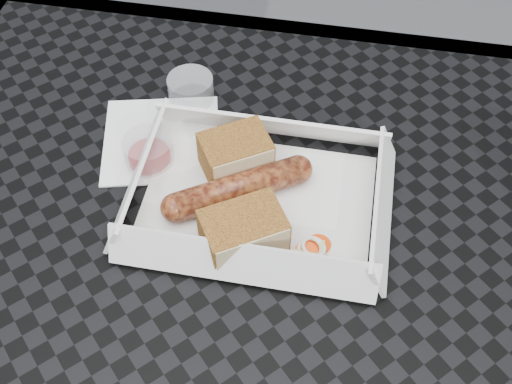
% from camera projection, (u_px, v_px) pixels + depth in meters
% --- Properties ---
extents(patio_table, '(0.80, 0.80, 0.74)m').
position_uv_depth(patio_table, '(238.00, 344.00, 0.62)').
color(patio_table, black).
rests_on(patio_table, ground).
extents(food_tray, '(0.22, 0.15, 0.00)m').
position_uv_depth(food_tray, '(258.00, 201.00, 0.62)').
color(food_tray, white).
rests_on(food_tray, patio_table).
extents(bratwurst, '(0.14, 0.10, 0.03)m').
position_uv_depth(bratwurst, '(238.00, 188.00, 0.61)').
color(bratwurst, brown).
rests_on(bratwurst, food_tray).
extents(bread_near, '(0.08, 0.07, 0.04)m').
position_uv_depth(bread_near, '(236.00, 154.00, 0.63)').
color(bread_near, '#8F5E23').
rests_on(bread_near, food_tray).
extents(bread_far, '(0.09, 0.08, 0.04)m').
position_uv_depth(bread_far, '(243.00, 230.00, 0.58)').
color(bread_far, '#8F5E23').
rests_on(bread_far, food_tray).
extents(veg_garnish, '(0.03, 0.03, 0.00)m').
position_uv_depth(veg_garnish, '(314.00, 256.00, 0.58)').
color(veg_garnish, '#F8450A').
rests_on(veg_garnish, food_tray).
extents(napkin, '(0.14, 0.14, 0.00)m').
position_uv_depth(napkin, '(161.00, 140.00, 0.67)').
color(napkin, white).
rests_on(napkin, patio_table).
extents(condiment_cup_sauce, '(0.05, 0.05, 0.03)m').
position_uv_depth(condiment_cup_sauce, '(149.00, 151.00, 0.65)').
color(condiment_cup_sauce, '#950A0B').
rests_on(condiment_cup_sauce, patio_table).
extents(condiment_cup_empty, '(0.05, 0.05, 0.03)m').
position_uv_depth(condiment_cup_empty, '(191.00, 89.00, 0.70)').
color(condiment_cup_empty, silver).
rests_on(condiment_cup_empty, patio_table).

